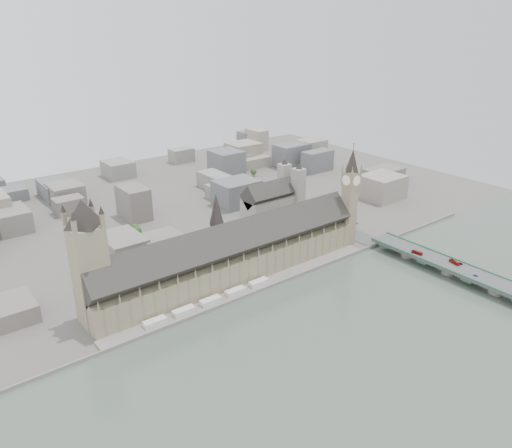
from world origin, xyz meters
TOP-DOWN VIEW (x-y plane):
  - ground at (0.00, 0.00)m, footprint 900.00×900.00m
  - river_thames at (0.00, -165.00)m, footprint 600.00×600.00m
  - embankment_wall at (0.00, -15.00)m, footprint 600.00×1.50m
  - river_terrace at (0.00, -7.50)m, footprint 270.00×15.00m
  - terrace_tents at (-40.00, -7.00)m, footprint 118.00×7.00m
  - palace_of_westminster at (0.00, 19.70)m, footprint 265.00×40.73m
  - elizabeth_tower at (138.00, 8.00)m, footprint 17.00×17.00m
  - victoria_tower at (-122.00, 26.00)m, footprint 30.00×30.00m
  - central_tower at (-10.00, 26.00)m, footprint 13.00×13.00m
  - westminster_bridge at (162.00, -87.50)m, footprint 25.00×325.00m
  - bridge_parapets at (162.00, -132.00)m, footprint 25.00×235.00m
  - westminster_abbey at (110.92, 95.00)m, footprint 68.00×36.00m
  - city_skyline_inland at (0.00, 245.00)m, footprint 720.00×360.00m
  - park_trees at (-10.00, 60.00)m, footprint 110.00×30.00m
  - red_bus_north at (155.56, -64.50)m, footprint 4.26×10.81m
  - red_bus_south at (165.11, -97.73)m, footprint 4.93×11.57m
  - car_blue at (158.19, -122.36)m, footprint 2.84×4.33m
  - car_silver at (168.23, -101.55)m, footprint 2.66×4.56m
  - car_approach at (168.23, 22.23)m, footprint 3.00×5.82m

SIDE VIEW (x-z plane):
  - ground at x=0.00m, z-range 0.00..0.00m
  - river_thames at x=0.00m, z-range 0.00..0.00m
  - river_terrace at x=0.00m, z-range 0.00..2.00m
  - embankment_wall at x=0.00m, z-range 0.00..3.00m
  - terrace_tents at x=-40.00m, z-range 2.00..6.00m
  - westminster_bridge at x=162.00m, z-range 0.00..10.25m
  - park_trees at x=-10.00m, z-range 0.00..15.00m
  - bridge_parapets at x=162.00m, z-range 10.25..11.40m
  - car_blue at x=158.19m, z-range 10.25..11.62m
  - car_silver at x=168.23m, z-range 10.25..11.67m
  - car_approach at x=168.23m, z-range 10.25..11.87m
  - red_bus_north at x=155.56m, z-range 10.25..13.19m
  - red_bus_south at x=165.11m, z-range 10.25..13.39m
  - city_skyline_inland at x=0.00m, z-range 0.00..38.00m
  - palace_of_westminster at x=0.00m, z-range -5.02..50.43m
  - westminster_abbey at x=110.92m, z-range -6.92..57.08m
  - victoria_tower at x=-122.00m, z-range 5.20..105.20m
  - central_tower at x=-10.00m, z-range 33.92..81.92m
  - elizabeth_tower at x=138.00m, z-range 4.34..111.84m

